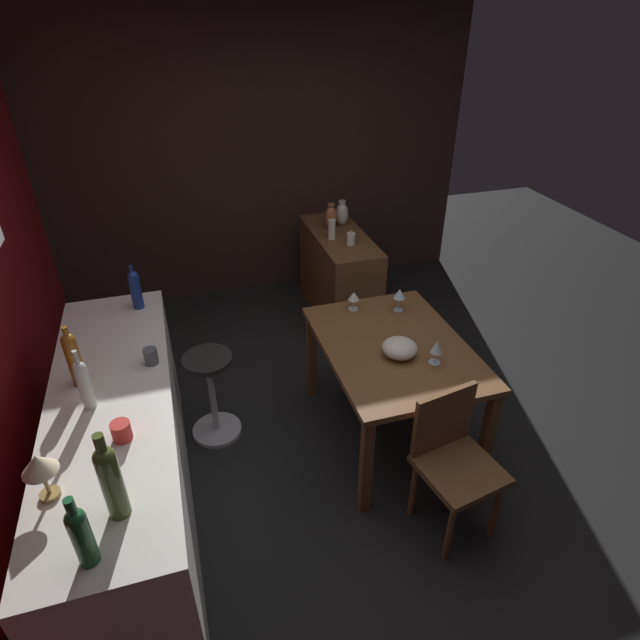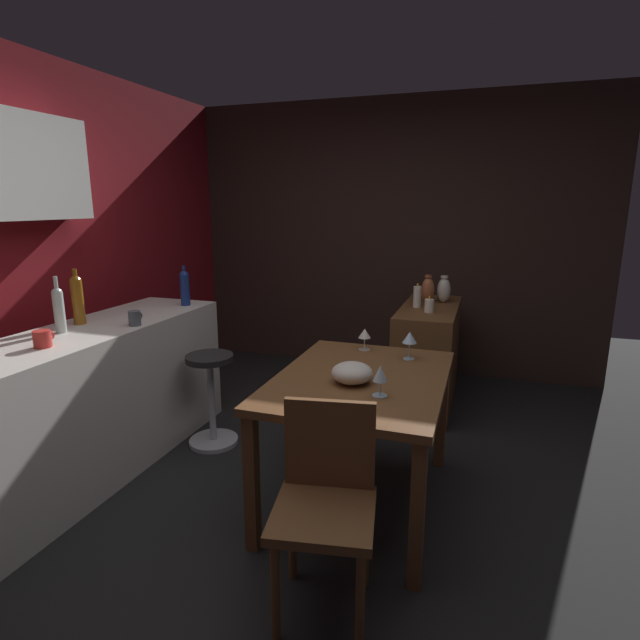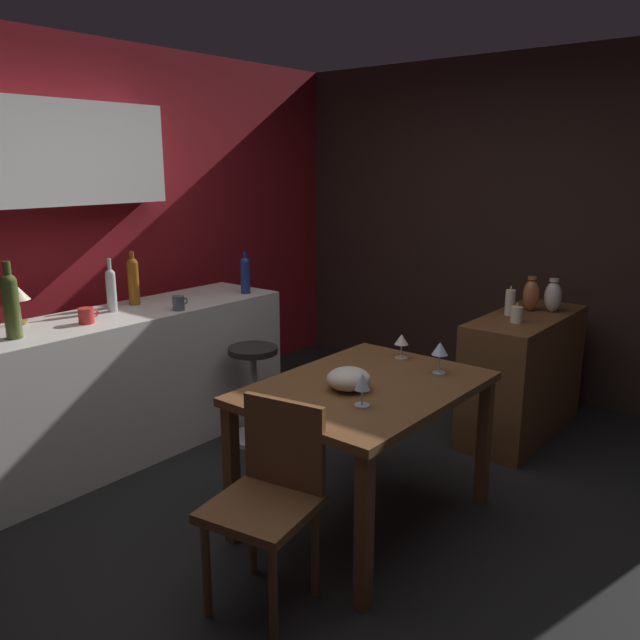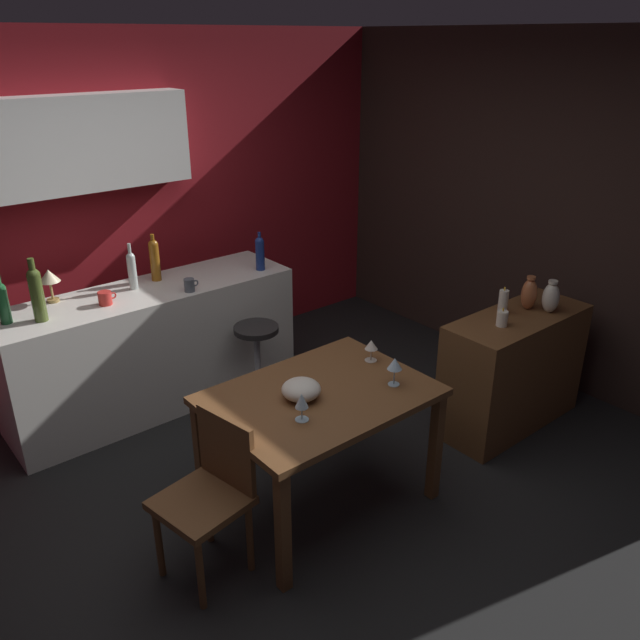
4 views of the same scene
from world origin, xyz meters
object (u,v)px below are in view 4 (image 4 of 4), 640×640
Objects in this scene: wine_glass_left at (395,364)px; wine_bottle_clear at (132,269)px; chair_near_window at (211,491)px; cup_slate at (190,285)px; wine_glass_right at (371,346)px; dining_table at (320,407)px; bar_stool at (258,364)px; cup_red at (105,298)px; sideboard_cabinet at (512,370)px; wine_bottle_amber at (155,258)px; vase_ceramic_ivory at (551,297)px; fruit_bowl at (301,389)px; wine_bottle_cobalt at (260,252)px; vase_copper at (529,294)px; wine_glass_center at (302,402)px; wine_bottle_olive at (36,292)px; wine_bottle_green at (2,301)px; pillar_candle_tall at (503,302)px; pillar_candle_short at (502,318)px; counter_lamp at (49,278)px.

wine_bottle_clear is at bearing 108.40° from wine_glass_left.
chair_near_window is 1.72m from cup_slate.
dining_table is at bearing -168.18° from wine_glass_right.
cup_red reaches higher than bar_stool.
chair_near_window is at bearing -116.84° from cup_slate.
cup_red is at bearing 140.33° from sideboard_cabinet.
wine_bottle_amber is 1.52× the size of vase_ceramic_ivory.
wine_bottle_cobalt is at bearing 62.62° from fruit_bowl.
cup_red is (-1.01, 1.48, 0.10)m from wine_glass_right.
wine_bottle_clear is 1.40× the size of vase_copper.
wine_glass_center is at bearing -80.47° from cup_red.
wine_bottle_amber is 3.18× the size of cup_slate.
wine_glass_right is at bearing -97.03° from wine_bottle_cobalt.
wine_bottle_cobalt is at bearing 123.24° from vase_copper.
wine_bottle_olive is 0.70m from wine_bottle_clear.
cup_slate is at bearing -14.61° from cup_red.
wine_glass_right is 0.64× the size of fruit_bowl.
wine_bottle_olive is 1.23× the size of wine_bottle_clear.
wine_glass_left is 0.56× the size of wine_bottle_cobalt.
wine_bottle_green is 2.95× the size of cup_slate.
fruit_bowl is 0.52× the size of wine_bottle_olive.
wine_bottle_amber is at bearing 13.24° from wine_bottle_olive.
pillar_candle_short is at bearing -144.76° from pillar_candle_tall.
vase_ceramic_ivory reaches higher than sideboard_cabinet.
wine_bottle_cobalt reaches higher than sideboard_cabinet.
bar_stool is 4.19× the size of wine_glass_center.
dining_table is at bearing -90.54° from cup_slate.
wine_bottle_cobalt is at bearing 119.13° from sideboard_cabinet.
vase_copper is at bearing 117.17° from vase_ceramic_ivory.
wine_bottle_clear reaches higher than sideboard_cabinet.
vase_ceramic_ivory is (2.32, -1.84, -0.02)m from cup_red.
vase_copper is (1.96, 0.01, 0.08)m from wine_glass_center.
cup_slate reaches higher than pillar_candle_short.
counter_lamp is (-1.43, 0.35, 0.03)m from wine_bottle_cobalt.
cup_slate is (0.28, -0.30, -0.10)m from wine_bottle_clear.
dining_table is at bearing -81.35° from wine_bottle_clear.
bar_stool is at bearing 135.87° from vase_ceramic_ivory.
wine_bottle_olive is 1.81× the size of counter_lamp.
cup_red reaches higher than wine_glass_center.
wine_glass_right is 2.17m from counter_lamp.
cup_slate is at bearing -46.87° from wine_bottle_clear.
counter_lamp is at bearing 110.17° from fruit_bowl.
dining_table is 1.46m from cup_slate.
pillar_candle_tall is (1.04, -0.18, 0.06)m from wine_glass_right.
dining_table is 9.77× the size of cup_red.
wine_bottle_amber is (0.18, 1.94, 0.22)m from wine_glass_center.
wine_glass_center is 0.38× the size of wine_bottle_olive.
counter_lamp reaches higher than sideboard_cabinet.
pillar_candle_short is at bearing 170.96° from vase_ceramic_ivory.
cup_slate is at bearing -27.42° from counter_lamp.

